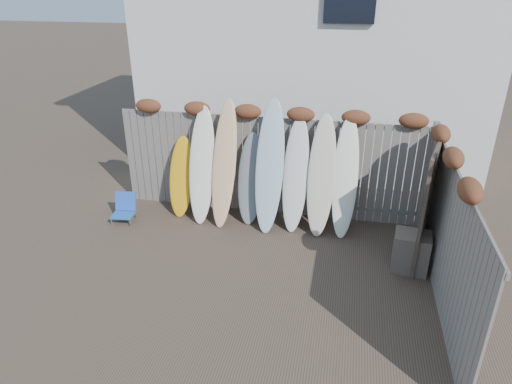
% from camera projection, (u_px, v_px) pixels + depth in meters
% --- Properties ---
extents(ground, '(80.00, 80.00, 0.00)m').
position_uv_depth(ground, '(241.00, 280.00, 7.32)').
color(ground, '#493A2D').
extents(back_fence, '(6.05, 0.28, 2.24)m').
position_uv_depth(back_fence, '(271.00, 158.00, 8.91)').
color(back_fence, slate).
rests_on(back_fence, ground).
extents(right_fence, '(0.28, 4.40, 2.24)m').
position_uv_depth(right_fence, '(448.00, 229.00, 6.50)').
color(right_fence, slate).
rests_on(right_fence, ground).
extents(house, '(8.50, 5.50, 6.33)m').
position_uv_depth(house, '(318.00, 28.00, 11.59)').
color(house, silver).
rests_on(house, ground).
extents(beach_chair, '(0.46, 0.48, 0.55)m').
position_uv_depth(beach_chair, '(124.00, 208.00, 9.01)').
color(beach_chair, '#225FAD').
rests_on(beach_chair, ground).
extents(wooden_crate, '(0.62, 0.54, 0.66)m').
position_uv_depth(wooden_crate, '(411.00, 252.00, 7.45)').
color(wooden_crate, brown).
rests_on(wooden_crate, ground).
extents(lattice_panel, '(0.40, 1.33, 2.04)m').
position_uv_depth(lattice_panel, '(427.00, 205.00, 7.45)').
color(lattice_panel, brown).
rests_on(lattice_panel, ground).
extents(surfboard_0, '(0.52, 0.59, 1.58)m').
position_uv_depth(surfboard_0, '(181.00, 177.00, 9.08)').
color(surfboard_0, '#EAA411').
rests_on(surfboard_0, ground).
extents(surfboard_1, '(0.52, 0.79, 2.20)m').
position_uv_depth(surfboard_1, '(202.00, 166.00, 8.78)').
color(surfboard_1, white).
rests_on(surfboard_1, ground).
extents(surfboard_2, '(0.53, 0.86, 2.37)m').
position_uv_depth(surfboard_2, '(224.00, 164.00, 8.63)').
color(surfboard_2, '#EDB385').
rests_on(surfboard_2, ground).
extents(surfboard_3, '(0.50, 0.63, 1.74)m').
position_uv_depth(surfboard_3, '(251.00, 179.00, 8.79)').
color(surfboard_3, slate).
rests_on(surfboard_3, ground).
extents(surfboard_4, '(0.54, 0.85, 2.42)m').
position_uv_depth(surfboard_4, '(270.00, 167.00, 8.44)').
color(surfboard_4, '#A2C2D5').
rests_on(surfboard_4, ground).
extents(surfboard_5, '(0.49, 0.75, 2.10)m').
position_uv_depth(surfboard_5, '(296.00, 175.00, 8.50)').
color(surfboard_5, silver).
rests_on(surfboard_5, ground).
extents(surfboard_6, '(0.51, 0.78, 2.18)m').
position_uv_depth(surfboard_6, '(321.00, 176.00, 8.35)').
color(surfboard_6, beige).
rests_on(surfboard_6, ground).
extents(surfboard_7, '(0.47, 0.77, 2.16)m').
position_uv_depth(surfboard_7, '(345.00, 178.00, 8.29)').
color(surfboard_7, white).
rests_on(surfboard_7, ground).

